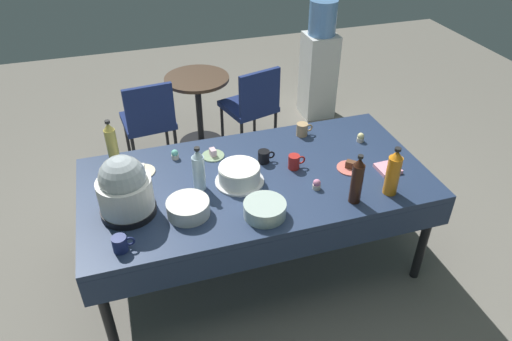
{
  "coord_description": "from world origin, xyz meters",
  "views": [
    {
      "loc": [
        -0.72,
        -2.32,
        2.52
      ],
      "look_at": [
        0.0,
        0.0,
        0.8
      ],
      "focal_mm": 32.99,
      "sensor_mm": 36.0,
      "label": 1
    }
  ],
  "objects_px": {
    "cupcake_mint": "(361,138)",
    "soda_bottle_orange_juice": "(393,172)",
    "glass_salad_bowl": "(265,209)",
    "cupcake_cocoa": "(317,184)",
    "ceramic_snack_bowl": "(188,208)",
    "maroon_chair_left": "(149,118)",
    "maroon_chair_right": "(252,103)",
    "coffee_mug_red": "(294,162)",
    "slow_cooker": "(125,189)",
    "dessert_plate_sage": "(213,154)",
    "dessert_plate_coral": "(350,167)",
    "soda_bottle_cola": "(357,180)",
    "soda_bottle_water": "(199,170)",
    "coffee_mug_black": "(264,157)",
    "dessert_plate_cream": "(142,171)",
    "potluck_table": "(256,185)",
    "coffee_mug_tan": "(302,129)",
    "frosted_layer_cake": "(239,175)",
    "water_cooler": "(319,63)",
    "soda_bottle_ginger_ale": "(112,143)",
    "round_cafe_table": "(198,99)",
    "coffee_mug_navy": "(120,244)"
  },
  "relations": [
    {
      "from": "cupcake_mint",
      "to": "soda_bottle_orange_juice",
      "type": "relative_size",
      "value": 0.21
    },
    {
      "from": "cupcake_mint",
      "to": "soda_bottle_orange_juice",
      "type": "xyz_separation_m",
      "value": [
        -0.11,
        -0.59,
        0.12
      ]
    },
    {
      "from": "glass_salad_bowl",
      "to": "cupcake_cocoa",
      "type": "height_order",
      "value": "glass_salad_bowl"
    },
    {
      "from": "ceramic_snack_bowl",
      "to": "maroon_chair_left",
      "type": "bearing_deg",
      "value": 92.19
    },
    {
      "from": "maroon_chair_right",
      "to": "coffee_mug_red",
      "type": "bearing_deg",
      "value": -95.94
    },
    {
      "from": "slow_cooker",
      "to": "dessert_plate_sage",
      "type": "bearing_deg",
      "value": 36.09
    },
    {
      "from": "ceramic_snack_bowl",
      "to": "dessert_plate_coral",
      "type": "height_order",
      "value": "ceramic_snack_bowl"
    },
    {
      "from": "dessert_plate_coral",
      "to": "soda_bottle_cola",
      "type": "distance_m",
      "value": 0.36
    },
    {
      "from": "soda_bottle_water",
      "to": "coffee_mug_red",
      "type": "relative_size",
      "value": 2.53
    },
    {
      "from": "slow_cooker",
      "to": "maroon_chair_left",
      "type": "bearing_deg",
      "value": 80.65
    },
    {
      "from": "dessert_plate_coral",
      "to": "cupcake_mint",
      "type": "relative_size",
      "value": 2.63
    },
    {
      "from": "glass_salad_bowl",
      "to": "coffee_mug_black",
      "type": "xyz_separation_m",
      "value": [
        0.16,
        0.52,
        -0.0
      ]
    },
    {
      "from": "dessert_plate_coral",
      "to": "soda_bottle_orange_juice",
      "type": "distance_m",
      "value": 0.35
    },
    {
      "from": "dessert_plate_coral",
      "to": "dessert_plate_cream",
      "type": "relative_size",
      "value": 1.02
    },
    {
      "from": "glass_salad_bowl",
      "to": "coffee_mug_red",
      "type": "xyz_separation_m",
      "value": [
        0.33,
        0.39,
        0.01
      ]
    },
    {
      "from": "potluck_table",
      "to": "coffee_mug_tan",
      "type": "xyz_separation_m",
      "value": [
        0.48,
        0.4,
        0.11
      ]
    },
    {
      "from": "dessert_plate_coral",
      "to": "soda_bottle_orange_juice",
      "type": "relative_size",
      "value": 0.55
    },
    {
      "from": "frosted_layer_cake",
      "to": "soda_bottle_orange_juice",
      "type": "bearing_deg",
      "value": -23.73
    },
    {
      "from": "cupcake_mint",
      "to": "water_cooler",
      "type": "distance_m",
      "value": 1.83
    },
    {
      "from": "cupcake_mint",
      "to": "maroon_chair_right",
      "type": "bearing_deg",
      "value": 108.07
    },
    {
      "from": "dessert_plate_sage",
      "to": "coffee_mug_black",
      "type": "xyz_separation_m",
      "value": [
        0.31,
        -0.17,
        0.03
      ]
    },
    {
      "from": "soda_bottle_cola",
      "to": "soda_bottle_ginger_ale",
      "type": "relative_size",
      "value": 1.03
    },
    {
      "from": "dessert_plate_cream",
      "to": "coffee_mug_tan",
      "type": "relative_size",
      "value": 1.41
    },
    {
      "from": "ceramic_snack_bowl",
      "to": "maroon_chair_right",
      "type": "height_order",
      "value": "maroon_chair_right"
    },
    {
      "from": "cupcake_mint",
      "to": "soda_bottle_cola",
      "type": "bearing_deg",
      "value": -120.41
    },
    {
      "from": "potluck_table",
      "to": "coffee_mug_black",
      "type": "relative_size",
      "value": 18.79
    },
    {
      "from": "dessert_plate_cream",
      "to": "round_cafe_table",
      "type": "height_order",
      "value": "dessert_plate_cream"
    },
    {
      "from": "soda_bottle_cola",
      "to": "coffee_mug_black",
      "type": "distance_m",
      "value": 0.68
    },
    {
      "from": "dessert_plate_sage",
      "to": "soda_bottle_cola",
      "type": "height_order",
      "value": "soda_bottle_cola"
    },
    {
      "from": "slow_cooker",
      "to": "cupcake_cocoa",
      "type": "bearing_deg",
      "value": -5.58
    },
    {
      "from": "coffee_mug_navy",
      "to": "glass_salad_bowl",
      "type": "bearing_deg",
      "value": 3.25
    },
    {
      "from": "frosted_layer_cake",
      "to": "maroon_chair_left",
      "type": "distance_m",
      "value": 1.59
    },
    {
      "from": "potluck_table",
      "to": "coffee_mug_red",
      "type": "height_order",
      "value": "coffee_mug_red"
    },
    {
      "from": "frosted_layer_cake",
      "to": "cupcake_mint",
      "type": "relative_size",
      "value": 4.59
    },
    {
      "from": "ceramic_snack_bowl",
      "to": "soda_bottle_orange_juice",
      "type": "xyz_separation_m",
      "value": [
        1.21,
        -0.16,
        0.1
      ]
    },
    {
      "from": "soda_bottle_cola",
      "to": "coffee_mug_red",
      "type": "relative_size",
      "value": 2.78
    },
    {
      "from": "glass_salad_bowl",
      "to": "coffee_mug_black",
      "type": "bearing_deg",
      "value": 72.44
    },
    {
      "from": "coffee_mug_black",
      "to": "water_cooler",
      "type": "height_order",
      "value": "water_cooler"
    },
    {
      "from": "dessert_plate_sage",
      "to": "soda_bottle_orange_juice",
      "type": "height_order",
      "value": "soda_bottle_orange_juice"
    },
    {
      "from": "dessert_plate_coral",
      "to": "soda_bottle_water",
      "type": "distance_m",
      "value": 0.99
    },
    {
      "from": "slow_cooker",
      "to": "cupcake_mint",
      "type": "relative_size",
      "value": 5.58
    },
    {
      "from": "soda_bottle_ginger_ale",
      "to": "cupcake_mint",
      "type": "bearing_deg",
      "value": -8.39
    },
    {
      "from": "dessert_plate_sage",
      "to": "coffee_mug_red",
      "type": "relative_size",
      "value": 1.32
    },
    {
      "from": "glass_salad_bowl",
      "to": "ceramic_snack_bowl",
      "type": "bearing_deg",
      "value": 161.55
    },
    {
      "from": "dessert_plate_cream",
      "to": "coffee_mug_navy",
      "type": "distance_m",
      "value": 0.71
    },
    {
      "from": "slow_cooker",
      "to": "potluck_table",
      "type": "bearing_deg",
      "value": 8.3
    },
    {
      "from": "dessert_plate_cream",
      "to": "maroon_chair_left",
      "type": "height_order",
      "value": "maroon_chair_left"
    },
    {
      "from": "frosted_layer_cake",
      "to": "coffee_mug_tan",
      "type": "xyz_separation_m",
      "value": [
        0.59,
        0.42,
        -0.01
      ]
    },
    {
      "from": "soda_bottle_water",
      "to": "coffee_mug_black",
      "type": "xyz_separation_m",
      "value": [
        0.47,
        0.15,
        -0.09
      ]
    },
    {
      "from": "coffee_mug_tan",
      "to": "coffee_mug_red",
      "type": "distance_m",
      "value": 0.43
    }
  ]
}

